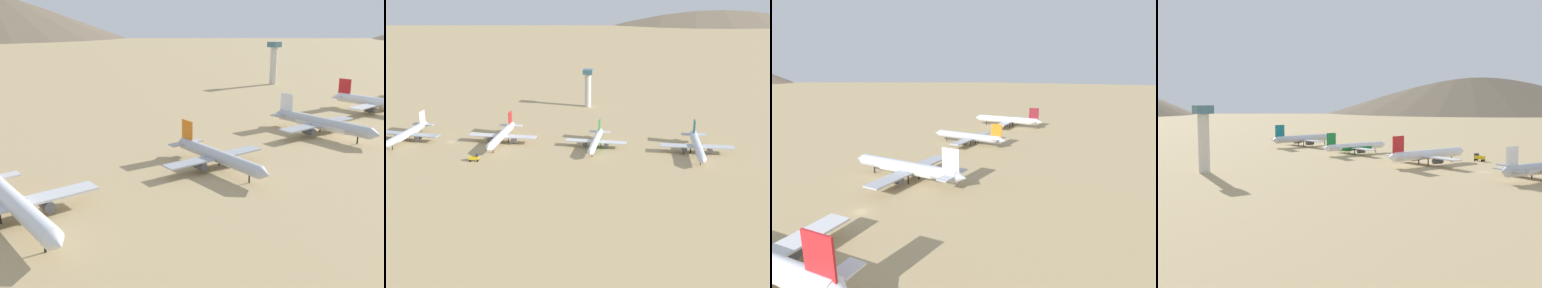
{
  "view_description": "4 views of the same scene",
  "coord_description": "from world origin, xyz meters",
  "views": [
    {
      "loc": [
        99.0,
        -178.04,
        45.35
      ],
      "look_at": [
        -3.21,
        -89.75,
        6.62
      ],
      "focal_mm": 41.41,
      "sensor_mm": 36.0,
      "label": 1
    },
    {
      "loc": [
        266.72,
        127.17,
        97.16
      ],
      "look_at": [
        -1.65,
        79.0,
        3.01
      ],
      "focal_mm": 45.9,
      "sensor_mm": 36.0,
      "label": 2
    },
    {
      "loc": [
        -61.2,
        60.27,
        39.27
      ],
      "look_at": [
        0.63,
        -69.76,
        4.58
      ],
      "focal_mm": 28.8,
      "sensor_mm": 36.0,
      "label": 3
    },
    {
      "loc": [
        -172.05,
        -141.69,
        32.53
      ],
      "look_at": [
        0.17,
        101.25,
        4.58
      ],
      "focal_mm": 46.57,
      "sensor_mm": 36.0,
      "label": 4
    }
  ],
  "objects": [
    {
      "name": "parked_jet_1",
      "position": [
        5.74,
        -87.32,
        4.23
      ],
      "size": [
        43.63,
        35.51,
        12.58
      ],
      "color": "#B2B7C1",
      "rests_on": "ground"
    },
    {
      "name": "parked_jet_2",
      "position": [
        2.86,
        -26.91,
        4.77
      ],
      "size": [
        49.69,
        40.37,
        14.33
      ],
      "color": "#B2B7C1",
      "rests_on": "ground"
    },
    {
      "name": "parked_jet_0",
      "position": [
        3.12,
        -147.92,
        4.81
      ],
      "size": [
        49.52,
        40.17,
        14.29
      ],
      "color": "silver",
      "rests_on": "ground"
    },
    {
      "name": "ground_plane",
      "position": [
        0.0,
        0.0,
        0.0
      ],
      "size": [
        1800.0,
        1800.0,
        0.0
      ],
      "primitive_type": "plane",
      "color": "tan"
    }
  ]
}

